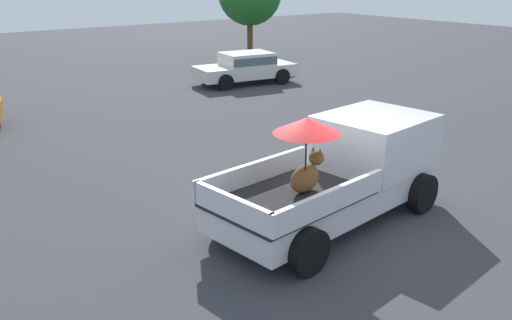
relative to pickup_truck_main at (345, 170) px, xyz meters
The scene contains 3 objects.
ground_plane 1.07m from the pickup_truck_main, behind, with size 80.00×80.00×0.00m, color #38383D.
pickup_truck_main is the anchor object (origin of this frame).
parked_sedan_near 13.68m from the pickup_truck_main, 62.40° to the left, with size 4.51×2.45×1.33m.
Camera 1 is at (-6.94, -6.89, 4.66)m, focal length 38.19 mm.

